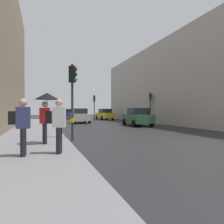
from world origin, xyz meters
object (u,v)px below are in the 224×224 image
at_px(car_green_estate, 137,117).
at_px(pedestrian_with_black_backpack, 58,123).
at_px(traffic_light_near_right, 73,88).
at_px(pedestrian_with_grey_backpack, 22,123).
at_px(car_blue_van, 66,114).
at_px(car_yellow_taxi, 105,114).
at_px(traffic_light_mid_street, 150,102).
at_px(pedestrian_with_umbrella, 46,104).
at_px(car_silver_hatchback, 80,116).
at_px(traffic_light_far_median, 94,103).

relative_size(car_green_estate, pedestrian_with_black_backpack, 2.44).
bearing_deg(traffic_light_near_right, pedestrian_with_black_backpack, -105.84).
xyz_separation_m(pedestrian_with_grey_backpack, pedestrian_with_black_backpack, (1.07, 0.04, 0.00)).
distance_m(car_blue_van, car_yellow_taxi, 8.27).
relative_size(car_blue_van, pedestrian_with_grey_backpack, 2.37).
bearing_deg(traffic_light_near_right, car_yellow_taxi, 68.03).
relative_size(traffic_light_mid_street, pedestrian_with_umbrella, 1.69).
bearing_deg(car_blue_van, car_silver_hatchback, -89.38).
relative_size(car_blue_van, car_silver_hatchback, 0.99).
bearing_deg(car_green_estate, pedestrian_with_umbrella, -134.72).
height_order(pedestrian_with_umbrella, pedestrian_with_grey_backpack, pedestrian_with_umbrella).
height_order(car_silver_hatchback, pedestrian_with_grey_backpack, pedestrian_with_grey_backpack).
relative_size(car_green_estate, pedestrian_with_grey_backpack, 2.44).
distance_m(traffic_light_mid_street, pedestrian_with_grey_backpack, 18.76).
bearing_deg(pedestrian_with_grey_backpack, car_green_estate, 48.96).
relative_size(pedestrian_with_umbrella, pedestrian_with_black_backpack, 1.21).
relative_size(traffic_light_near_right, car_silver_hatchback, 0.93).
xyz_separation_m(car_green_estate, car_silver_hatchback, (-4.52, 6.57, 0.00)).
bearing_deg(traffic_light_far_median, car_green_estate, -78.63).
relative_size(traffic_light_far_median, pedestrian_with_umbrella, 1.73).
bearing_deg(traffic_light_mid_street, pedestrian_with_grey_backpack, -132.65).
bearing_deg(pedestrian_with_black_backpack, traffic_light_mid_street, 49.78).
bearing_deg(traffic_light_mid_street, traffic_light_far_median, 126.43).
xyz_separation_m(traffic_light_far_median, car_green_estate, (1.92, -9.55, -1.68)).
height_order(traffic_light_mid_street, car_silver_hatchback, traffic_light_mid_street).
xyz_separation_m(traffic_light_near_right, traffic_light_mid_street, (10.57, 10.06, -0.22)).
distance_m(car_green_estate, car_silver_hatchback, 7.97).
bearing_deg(car_yellow_taxi, pedestrian_with_umbrella, -113.52).
height_order(traffic_light_mid_street, car_blue_van, traffic_light_mid_street).
relative_size(car_silver_hatchback, pedestrian_with_black_backpack, 2.39).
relative_size(traffic_light_far_median, traffic_light_near_right, 0.94).
bearing_deg(car_blue_van, pedestrian_with_black_backpack, -97.27).
xyz_separation_m(traffic_light_near_right, pedestrian_with_umbrella, (-1.33, -1.58, -0.87)).
height_order(traffic_light_near_right, pedestrian_with_grey_backpack, traffic_light_near_right).
bearing_deg(car_silver_hatchback, pedestrian_with_grey_backpack, -106.08).
height_order(traffic_light_far_median, traffic_light_mid_street, traffic_light_far_median).
xyz_separation_m(car_yellow_taxi, pedestrian_with_black_backpack, (-9.20, -23.89, 0.29)).
distance_m(car_green_estate, car_yellow_taxi, 12.93).
bearing_deg(car_silver_hatchback, car_blue_van, 90.62).
distance_m(traffic_light_far_median, traffic_light_near_right, 17.75).
distance_m(car_yellow_taxi, pedestrian_with_grey_backpack, 26.04).
relative_size(pedestrian_with_umbrella, pedestrian_with_grey_backpack, 1.21).
xyz_separation_m(traffic_light_far_median, pedestrian_with_grey_backpack, (-7.66, -20.56, -1.39)).
height_order(traffic_light_far_median, pedestrian_with_grey_backpack, traffic_light_far_median).
bearing_deg(pedestrian_with_grey_backpack, pedestrian_with_black_backpack, 1.95).
relative_size(traffic_light_far_median, car_blue_van, 0.88).
height_order(car_blue_van, car_green_estate, same).
bearing_deg(traffic_light_near_right, car_blue_van, 83.94).
xyz_separation_m(traffic_light_mid_street, car_blue_van, (-7.75, 16.48, -1.62)).
distance_m(car_yellow_taxi, pedestrian_with_black_backpack, 25.60).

